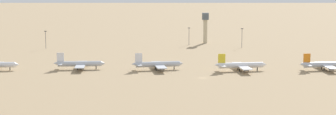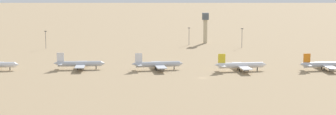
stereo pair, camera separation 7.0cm
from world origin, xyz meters
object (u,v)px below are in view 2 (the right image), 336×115
parked_jet_yellow_3 (240,65)px  light_pole_mid (46,38)px  parked_jet_white_1 (79,64)px  parked_jet_orange_4 (325,65)px  control_tower (205,25)px  light_pole_east (189,35)px  parked_jet_white_2 (157,64)px  light_pole_west (242,36)px

parked_jet_yellow_3 → light_pole_mid: size_ratio=2.36×
parked_jet_white_1 → parked_jet_orange_4: (144.28, 0.28, 0.01)m
control_tower → light_pole_east: control_tower is taller
control_tower → light_pole_east: size_ratio=1.78×
parked_jet_orange_4 → light_pole_east: light_pole_east is taller
parked_jet_white_1 → control_tower: bearing=52.2°
parked_jet_white_1 → light_pole_mid: (-40.07, 88.34, 4.51)m
light_pole_east → parked_jet_yellow_3: bearing=-76.2°
parked_jet_white_2 → light_pole_east: size_ratio=2.28×
parked_jet_white_1 → light_pole_west: size_ratio=2.11×
parked_jet_orange_4 → light_pole_west: size_ratio=2.11×
parked_jet_yellow_3 → parked_jet_orange_4: 49.70m
parked_jet_yellow_3 → parked_jet_orange_4: parked_jet_yellow_3 is taller
light_pole_mid → light_pole_west: bearing=4.0°
parked_jet_white_1 → parked_jet_yellow_3: bearing=-7.2°
parked_jet_orange_4 → light_pole_mid: size_ratio=2.30×
parked_jet_white_2 → light_pole_west: 116.00m
parked_jet_white_1 → light_pole_west: 144.71m
light_pole_west → light_pole_east: light_pole_west is taller
parked_jet_yellow_3 → parked_jet_orange_4: bearing=-5.0°
parked_jet_yellow_3 → control_tower: control_tower is taller
parked_jet_white_1 → parked_jet_white_2: (46.24, -0.84, 0.04)m
parked_jet_yellow_3 → light_pole_mid: (-134.78, 91.77, 4.42)m
parked_jet_orange_4 → light_pole_west: bearing=103.2°
parked_jet_orange_4 → control_tower: size_ratio=1.27×
parked_jet_white_1 → parked_jet_yellow_3: size_ratio=0.97×
parked_jet_white_1 → light_pole_west: light_pole_west is taller
parked_jet_white_1 → light_pole_west: (105.86, 98.53, 5.12)m
parked_jet_white_1 → light_pole_east: (66.29, 112.62, 4.61)m
control_tower → parked_jet_yellow_3: bearing=-83.1°
light_pole_mid → light_pole_east: light_pole_east is taller
parked_jet_orange_4 → light_pole_east: bearing=116.7°
parked_jet_orange_4 → light_pole_west: light_pole_west is taller
parked_jet_white_2 → light_pole_mid: light_pole_mid is taller
parked_jet_orange_4 → parked_jet_yellow_3: bearing=176.2°
parked_jet_orange_4 → light_pole_east: size_ratio=2.27×
parked_jet_white_1 → parked_jet_white_2: size_ratio=0.99×
parked_jet_yellow_3 → light_pole_west: size_ratio=2.17×
parked_jet_white_1 → control_tower: control_tower is taller
parked_jet_yellow_3 → light_pole_east: bearing=94.5°
parked_jet_yellow_3 → parked_jet_white_1: bearing=168.6°
light_pole_mid → parked_jet_orange_4: bearing=-25.5°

